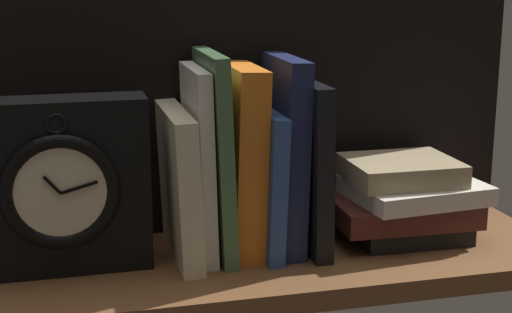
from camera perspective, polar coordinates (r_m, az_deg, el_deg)
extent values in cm
cube|color=brown|center=(96.61, -0.65, -7.96)|extent=(79.29, 24.64, 2.50)
cube|color=black|center=(102.50, -2.26, 4.47)|extent=(79.29, 1.20, 35.95)
cube|color=beige|center=(94.33, -5.63, -2.00)|extent=(3.21, 16.99, 18.05)
cube|color=silver|center=(94.07, -4.21, -0.44)|extent=(2.20, 13.06, 23.00)
cube|color=#476B44|center=(94.22, -3.01, 0.14)|extent=(2.67, 14.54, 24.75)
cube|color=orange|center=(95.05, -1.25, -0.27)|extent=(4.36, 12.27, 23.04)
cube|color=#2D4C8E|center=(96.45, 0.53, -1.68)|extent=(2.55, 15.23, 17.70)
cube|color=#192147|center=(96.36, 2.04, 0.20)|extent=(3.30, 13.20, 23.92)
cube|color=black|center=(97.49, 3.57, -0.51)|extent=(2.43, 16.16, 21.04)
cube|color=black|center=(92.14, -14.10, -2.05)|extent=(20.12, 6.28, 20.12)
torus|color=black|center=(88.68, -14.07, -2.54)|extent=(13.18, 1.62, 13.18)
cylinder|color=beige|center=(88.68, -14.07, -2.54)|extent=(10.63, 0.60, 10.63)
cube|color=black|center=(87.94, -14.65, -2.03)|extent=(1.90, 0.30, 2.19)
cube|color=black|center=(88.08, -12.78, -2.22)|extent=(4.10, 0.30, 1.33)
torus|color=black|center=(87.30, -14.36, 2.32)|extent=(2.44, 0.44, 2.44)
cube|color=black|center=(104.50, 10.76, -5.09)|extent=(14.34, 12.34, 2.34)
cube|color=#471E19|center=(103.04, 10.49, -3.80)|extent=(18.26, 13.00, 2.97)
cube|color=beige|center=(102.42, 11.50, -2.41)|extent=(17.32, 14.46, 2.31)
cube|color=#9E8966|center=(101.61, 10.53, -0.99)|extent=(13.76, 11.70, 2.84)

